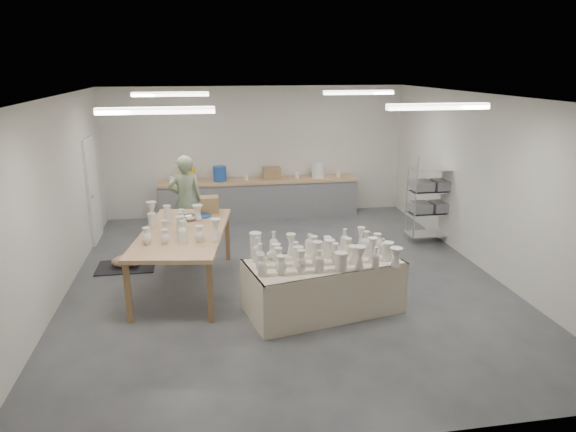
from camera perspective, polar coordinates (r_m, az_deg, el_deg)
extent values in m
plane|color=#424449|center=(8.74, -0.38, -6.90)|extent=(8.00, 8.00, 0.00)
cube|color=white|center=(8.03, -0.43, 13.08)|extent=(7.00, 8.00, 0.02)
cube|color=silver|center=(12.14, -3.46, 7.15)|extent=(7.00, 0.02, 3.00)
cube|color=silver|center=(4.57, 7.78, -9.26)|extent=(7.00, 0.02, 3.00)
cube|color=silver|center=(8.45, -24.54, 1.51)|extent=(0.02, 8.00, 3.00)
cube|color=silver|center=(9.45, 21.07, 3.37)|extent=(0.02, 8.00, 3.00)
cube|color=white|center=(11.01, -20.85, 2.72)|extent=(0.05, 0.90, 2.10)
cube|color=white|center=(6.45, -14.48, 11.28)|extent=(1.40, 0.12, 0.08)
cube|color=white|center=(7.13, 16.35, 11.59)|extent=(1.40, 0.12, 0.08)
cube|color=white|center=(9.94, -12.93, 13.05)|extent=(1.40, 0.12, 0.08)
cube|color=white|center=(10.39, 7.86, 13.44)|extent=(1.40, 0.12, 0.08)
cube|color=#AB7A53|center=(11.95, -3.24, 3.93)|extent=(4.60, 0.60, 0.06)
cube|color=slate|center=(12.06, -3.20, 1.84)|extent=(4.60, 0.55, 0.84)
cylinder|color=yellow|center=(11.84, -10.99, 4.52)|extent=(0.30, 0.30, 0.34)
cylinder|color=#1F4BA8|center=(11.84, -7.60, 4.68)|extent=(0.30, 0.30, 0.34)
cylinder|color=white|center=(12.14, 3.35, 5.09)|extent=(0.30, 0.30, 0.34)
cube|color=olive|center=(11.95, -1.82, 4.78)|extent=(0.40, 0.30, 0.28)
cylinder|color=white|center=(11.88, -12.89, 3.95)|extent=(0.10, 0.10, 0.14)
cylinder|color=white|center=(11.90, -4.68, 4.34)|extent=(0.10, 0.10, 0.14)
cylinder|color=white|center=(12.06, 1.02, 4.55)|extent=(0.10, 0.10, 0.14)
cylinder|color=white|center=(12.28, 5.63, 4.69)|extent=(0.10, 0.10, 0.14)
cylinder|color=silver|center=(10.29, 13.99, 1.54)|extent=(0.02, 0.02, 1.80)
cylinder|color=silver|center=(10.64, 18.15, 1.71)|extent=(0.02, 0.02, 1.80)
cylinder|color=silver|center=(10.68, 13.07, 2.15)|extent=(0.02, 0.02, 1.80)
cylinder|color=silver|center=(11.02, 17.11, 2.29)|extent=(0.02, 0.02, 1.80)
cube|color=silver|center=(10.86, 15.30, -1.90)|extent=(0.88, 0.48, 0.02)
cube|color=silver|center=(10.73, 15.48, 0.38)|extent=(0.88, 0.48, 0.02)
cube|color=silver|center=(10.61, 15.67, 2.71)|extent=(0.88, 0.48, 0.02)
cube|color=silver|center=(10.52, 15.85, 5.09)|extent=(0.88, 0.48, 0.02)
cube|color=slate|center=(10.60, 14.45, 0.95)|extent=(0.38, 0.42, 0.18)
cube|color=slate|center=(10.79, 16.59, 1.05)|extent=(0.38, 0.42, 0.18)
cube|color=slate|center=(10.50, 14.63, 3.32)|extent=(0.38, 0.42, 0.18)
cube|color=slate|center=(10.68, 16.79, 3.37)|extent=(0.38, 0.42, 0.18)
cube|color=olive|center=(7.54, 3.92, -8.11)|extent=(2.08, 1.27, 0.67)
cube|color=beige|center=(7.38, 3.99, -5.15)|extent=(2.36, 1.47, 0.03)
cube|color=beige|center=(7.08, 4.88, -9.39)|extent=(2.15, 0.48, 0.77)
cube|color=beige|center=(7.97, 3.09, -6.31)|extent=(2.15, 0.48, 0.77)
cube|color=#AB7A53|center=(8.25, -11.59, -1.83)|extent=(1.64, 2.70, 0.06)
cube|color=olive|center=(7.36, -16.06, -8.46)|extent=(0.08, 0.08, 0.89)
cube|color=olive|center=(7.30, -7.16, -8.10)|extent=(0.08, 0.08, 0.89)
cube|color=olive|center=(9.58, -14.61, -2.45)|extent=(0.08, 0.08, 0.89)
cube|color=olive|center=(9.54, -7.86, -2.14)|extent=(0.08, 0.08, 0.89)
ellipsoid|color=silver|center=(8.78, -10.87, -0.12)|extent=(0.26, 0.26, 0.12)
cylinder|color=#1F4BA8|center=(8.94, -9.38, 0.01)|extent=(0.26, 0.26, 0.03)
cylinder|color=white|center=(9.03, -11.80, 0.35)|extent=(0.11, 0.11, 0.12)
cube|color=olive|center=(9.17, -8.72, 1.28)|extent=(0.32, 0.26, 0.28)
cube|color=black|center=(9.62, -17.54, -5.39)|extent=(1.00, 0.70, 0.02)
ellipsoid|color=white|center=(9.58, -17.60, -4.76)|extent=(0.52, 0.38, 0.21)
sphere|color=white|center=(9.44, -16.70, -4.86)|extent=(0.18, 0.18, 0.18)
imported|color=#8CA17D|center=(10.27, -11.28, 1.70)|extent=(0.69, 0.48, 1.80)
cylinder|color=#B81A30|center=(10.68, -11.08, -0.90)|extent=(0.49, 0.49, 0.04)
cylinder|color=silver|center=(10.79, -10.28, -1.62)|extent=(0.02, 0.02, 0.32)
cylinder|color=silver|center=(10.83, -11.68, -1.65)|extent=(0.02, 0.02, 0.32)
cylinder|color=silver|center=(10.59, -11.13, -2.02)|extent=(0.02, 0.02, 0.32)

